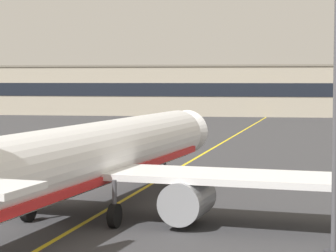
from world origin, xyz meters
name	(u,v)px	position (x,y,z in m)	size (l,w,h in m)	color
taxiway_centreline	(164,177)	(0.00, 30.00, 0.00)	(0.30, 180.00, 0.01)	yellow
airliner_foreground	(84,160)	(-1.76, 12.57, 3.37)	(32.36, 41.39, 11.65)	white
apron_lamp_post	(336,84)	(11.68, 6.67, 7.72)	(2.24, 0.90, 14.80)	#515156
terminal_building	(263,90)	(5.99, 126.02, 5.46)	(168.42, 12.40, 10.91)	#B2A893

